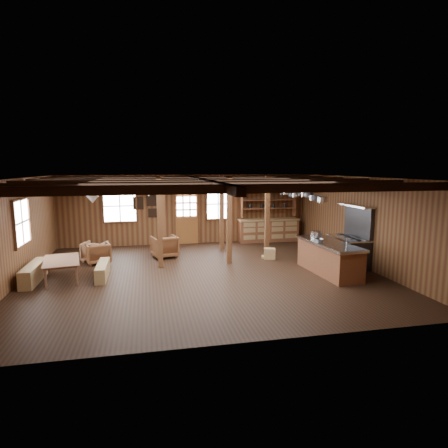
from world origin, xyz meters
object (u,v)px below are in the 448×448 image
Objects in this scene: kitchen_island at (329,258)px; commercial_range at (349,246)px; armchair_b at (165,247)px; armchair_c at (95,251)px; dining_table at (63,270)px; armchair_a at (98,253)px.

kitchen_island is 1.32× the size of commercial_range.
armchair_c is (-2.30, -0.02, -0.05)m from armchair_b.
armchair_b is (-5.66, 2.33, -0.25)m from commercial_range.
kitchen_island is 5.51m from armchair_b.
dining_table is 1.82m from armchair_a.
commercial_range is 2.61× the size of armchair_a.
armchair_b is (2.16, 0.41, 0.04)m from armchair_a.
dining_table is 2.13m from armchair_c.
armchair_c is at bearing 153.12° from kitchen_island.
dining_table is (-8.55, 0.26, -0.34)m from commercial_range.
kitchen_island is 7.56m from dining_table.
armchair_c reaches higher than dining_table.
kitchen_island reaches higher than armchair_c.
armchair_b reaches higher than dining_table.
armchair_a is at bearing 155.48° from kitchen_island.
armchair_b is at bearing -161.60° from armchair_c.
commercial_range is 2.33× the size of armchair_b.
kitchen_island is 3.55× the size of armchair_c.
armchair_c is at bearing -87.22° from armchair_a.
commercial_range is 8.56m from dining_table.
commercial_range reaches higher than armchair_b.
armchair_a is (-7.82, 1.92, -0.29)m from commercial_range.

